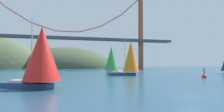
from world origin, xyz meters
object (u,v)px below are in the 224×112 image
Objects in this scene: sailboat_red_spinnaker at (41,55)px; channel_buoy at (204,76)px; sailboat_green_sail at (112,60)px; sailboat_orange_sail at (130,58)px.

channel_buoy is (36.77, 11.31, -4.14)m from sailboat_red_spinnaker.
sailboat_orange_sail is (1.91, -10.50, 0.47)m from sailboat_green_sail.
sailboat_green_sail is 10.68m from sailboat_orange_sail.
sailboat_red_spinnaker is (-22.68, -37.21, -0.07)m from sailboat_green_sail.
sailboat_orange_sail is 20.19m from channel_buoy.
channel_buoy is (12.18, -15.40, -4.68)m from sailboat_orange_sail.
sailboat_red_spinnaker is 38.70m from channel_buoy.
sailboat_green_sail is at bearing 100.31° from sailboat_orange_sail.
sailboat_orange_sail reaches higher than sailboat_green_sail.
sailboat_green_sail is 29.79m from channel_buoy.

